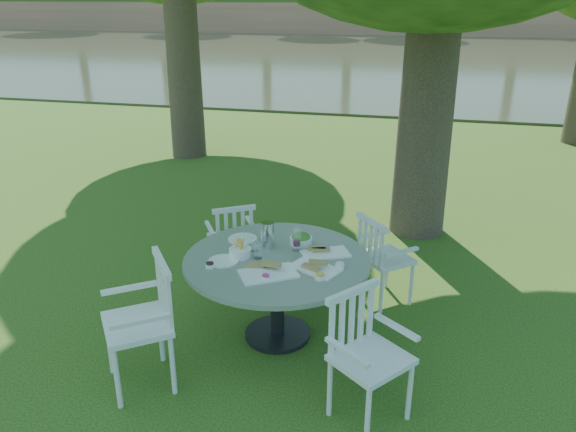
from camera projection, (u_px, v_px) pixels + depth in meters
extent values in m
plane|color=#1D3C0C|center=(283.00, 307.00, 5.31)|extent=(140.00, 140.00, 0.00)
cylinder|color=black|center=(278.00, 334.00, 4.86)|extent=(0.56, 0.56, 0.04)
cylinder|color=black|center=(277.00, 298.00, 4.73)|extent=(0.12, 0.12, 0.67)
cylinder|color=slate|center=(277.00, 260.00, 4.60)|extent=(1.53, 1.53, 0.04)
cylinder|color=white|center=(411.00, 284.00, 5.28)|extent=(0.03, 0.03, 0.43)
cylinder|color=white|center=(387.00, 268.00, 5.60)|extent=(0.03, 0.03, 0.43)
cylinder|color=white|center=(381.00, 292.00, 5.14)|extent=(0.03, 0.03, 0.43)
cylinder|color=white|center=(358.00, 275.00, 5.45)|extent=(0.03, 0.03, 0.43)
cube|color=white|center=(386.00, 258.00, 5.28)|extent=(0.59, 0.59, 0.04)
cube|color=white|center=(370.00, 242.00, 5.13)|extent=(0.32, 0.36, 0.44)
cylinder|color=white|center=(245.00, 250.00, 6.00)|extent=(0.03, 0.03, 0.42)
cylinder|color=white|center=(211.00, 255.00, 5.89)|extent=(0.03, 0.03, 0.42)
cylinder|color=white|center=(254.00, 263.00, 5.71)|extent=(0.03, 0.03, 0.42)
cylinder|color=white|center=(218.00, 269.00, 5.60)|extent=(0.03, 0.03, 0.42)
cube|color=white|center=(231.00, 239.00, 5.71)|extent=(0.57, 0.56, 0.04)
cube|color=white|center=(235.00, 228.00, 5.48)|extent=(0.38, 0.26, 0.43)
cylinder|color=white|center=(110.00, 345.00, 4.31)|extent=(0.04, 0.04, 0.49)
cylinder|color=white|center=(117.00, 379.00, 3.94)|extent=(0.04, 0.04, 0.49)
cylinder|color=white|center=(161.00, 334.00, 4.45)|extent=(0.04, 0.04, 0.49)
cylinder|color=white|center=(173.00, 365.00, 4.08)|extent=(0.04, 0.04, 0.49)
cube|color=white|center=(137.00, 324.00, 4.10)|extent=(0.67, 0.68, 0.04)
cube|color=white|center=(164.00, 291.00, 4.09)|extent=(0.34, 0.43, 0.50)
cylinder|color=white|center=(368.00, 417.00, 3.60)|extent=(0.04, 0.04, 0.46)
cylinder|color=white|center=(410.00, 391.00, 3.84)|extent=(0.04, 0.04, 0.46)
cylinder|color=white|center=(330.00, 388.00, 3.87)|extent=(0.04, 0.04, 0.46)
cylinder|color=white|center=(371.00, 366.00, 4.10)|extent=(0.04, 0.04, 0.46)
cube|color=white|center=(371.00, 359.00, 3.76)|extent=(0.62, 0.63, 0.04)
cube|color=white|center=(352.00, 319.00, 3.83)|extent=(0.32, 0.39, 0.47)
cube|color=white|center=(269.00, 274.00, 4.31)|extent=(0.51, 0.45, 0.02)
cube|color=white|center=(315.00, 268.00, 4.40)|extent=(0.45, 0.37, 0.02)
cube|color=white|center=(325.00, 254.00, 4.65)|extent=(0.44, 0.37, 0.02)
cylinder|color=white|center=(223.00, 261.00, 4.53)|extent=(0.25, 0.25, 0.01)
cylinder|color=white|center=(243.00, 239.00, 4.93)|extent=(0.26, 0.26, 0.01)
cylinder|color=white|center=(240.00, 253.00, 4.60)|extent=(0.18, 0.18, 0.07)
cylinder|color=white|center=(301.00, 241.00, 4.83)|extent=(0.19, 0.19, 0.06)
cylinder|color=silver|center=(268.00, 235.00, 4.74)|extent=(0.11, 0.11, 0.23)
cylinder|color=white|center=(297.00, 240.00, 4.69)|extent=(0.07, 0.07, 0.20)
cylinder|color=white|center=(255.00, 245.00, 4.70)|extent=(0.06, 0.06, 0.11)
cylinder|color=white|center=(258.00, 252.00, 4.57)|extent=(0.07, 0.07, 0.12)
cylinder|color=white|center=(266.00, 278.00, 4.24)|extent=(0.07, 0.07, 0.03)
cylinder|color=white|center=(320.00, 277.00, 4.24)|extent=(0.08, 0.08, 0.03)
cylinder|color=white|center=(340.00, 266.00, 4.42)|extent=(0.07, 0.07, 0.03)
cylinder|color=white|center=(210.00, 266.00, 4.43)|extent=(0.07, 0.07, 0.03)
cube|color=#30341F|center=(406.00, 58.00, 26.07)|extent=(100.00, 28.00, 0.12)
cube|color=#9E6549|center=(418.00, 19.00, 39.65)|extent=(100.00, 3.00, 2.20)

